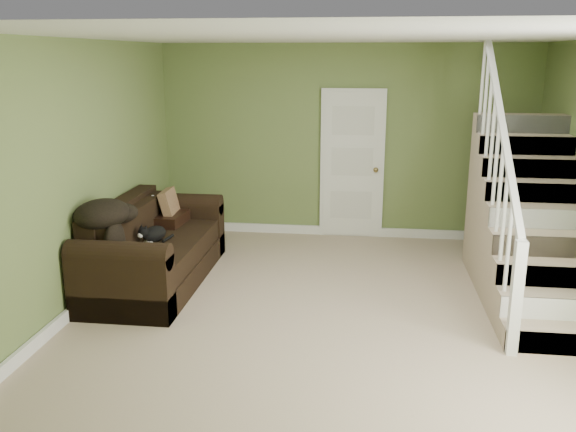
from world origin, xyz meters
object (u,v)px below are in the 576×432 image
(sofa, at_px, (152,252))
(cat, at_px, (153,234))
(side_table, at_px, (164,237))
(banana, at_px, (158,250))

(sofa, distance_m, cat, 0.27)
(sofa, xyz_separation_m, side_table, (-0.09, 0.64, -0.03))
(side_table, distance_m, cat, 0.81)
(sofa, distance_m, side_table, 0.64)
(cat, xyz_separation_m, banana, (0.16, -0.33, -0.06))
(sofa, relative_size, side_table, 2.70)
(side_table, bearing_deg, banana, -73.59)
(side_table, height_order, cat, side_table)
(sofa, xyz_separation_m, banana, (0.23, -0.44, 0.17))
(side_table, distance_m, banana, 1.14)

